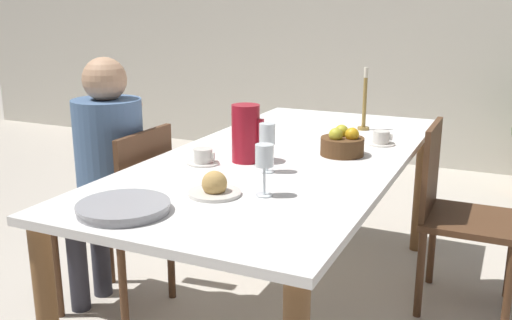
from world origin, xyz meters
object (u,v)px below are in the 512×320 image
object	(u,v)px
fruit_bowl	(342,144)
wine_glass_juice	(264,159)
chair_person_side	(125,215)
person_seated	(105,165)
chair_opposite	(456,211)
red_pitcher	(246,133)
candlestick_tall	(364,106)
wine_glass_water	(267,137)
bread_plate	(215,187)
teacup_across	(381,139)
teacup_near_person	(203,157)
serving_tray	(123,207)

from	to	relation	value
fruit_bowl	wine_glass_juice	bearing A→B (deg)	-97.28
chair_person_side	person_seated	size ratio (longest dim) A/B	0.74
chair_opposite	fruit_bowl	distance (m)	0.67
red_pitcher	candlestick_tall	distance (m)	0.86
red_pitcher	fruit_bowl	size ratio (longest dim) A/B	1.27
wine_glass_water	bread_plate	distance (m)	0.35
red_pitcher	teacup_across	xyz separation A→B (m)	(0.44, 0.53, -0.09)
bread_plate	candlestick_tall	world-z (taller)	candlestick_tall
chair_person_side	teacup_near_person	xyz separation A→B (m)	(0.43, -0.03, 0.33)
bread_plate	chair_opposite	bearing A→B (deg)	56.34
chair_person_side	teacup_across	xyz separation A→B (m)	(1.01, 0.61, 0.33)
chair_person_side	red_pitcher	distance (m)	0.71
chair_opposite	wine_glass_water	xyz separation A→B (m)	(-0.64, -0.72, 0.44)
chair_opposite	teacup_across	world-z (taller)	chair_opposite
chair_person_side	serving_tray	bearing A→B (deg)	-141.57
chair_person_side	bread_plate	distance (m)	0.82
teacup_across	fruit_bowl	size ratio (longest dim) A/B	0.70
chair_opposite	wine_glass_water	world-z (taller)	wine_glass_water
chair_opposite	teacup_near_person	xyz separation A→B (m)	(-0.92, -0.72, 0.33)
teacup_across	bread_plate	xyz separation A→B (m)	(-0.35, -0.96, 0.00)
teacup_near_person	fruit_bowl	size ratio (longest dim) A/B	0.70
chair_opposite	serving_tray	distance (m)	1.60
chair_opposite	candlestick_tall	distance (m)	0.69
chair_person_side	wine_glass_water	world-z (taller)	wine_glass_water
person_seated	bread_plate	size ratio (longest dim) A/B	6.55
person_seated	teacup_across	xyz separation A→B (m)	(1.09, 0.62, 0.10)
wine_glass_juice	teacup_near_person	size ratio (longest dim) A/B	1.36
chair_opposite	wine_glass_water	bearing A→B (deg)	-41.89
chair_opposite	serving_tray	world-z (taller)	chair_opposite
chair_person_side	wine_glass_juice	xyz separation A→B (m)	(0.82, -0.29, 0.43)
teacup_across	fruit_bowl	world-z (taller)	fruit_bowl
chair_opposite	teacup_across	bearing A→B (deg)	-76.54
bread_plate	person_seated	bearing A→B (deg)	155.42
person_seated	serving_tray	size ratio (longest dim) A/B	4.09
chair_person_side	wine_glass_water	size ratio (longest dim) A/B	4.60
person_seated	serving_tray	bearing A→B (deg)	-136.66
chair_opposite	person_seated	distance (m)	1.62
person_seated	serving_tray	xyz separation A→B (m)	(0.57, -0.61, 0.09)
teacup_across	wine_glass_juice	bearing A→B (deg)	-101.87
serving_tray	bread_plate	world-z (taller)	bread_plate
wine_glass_juice	candlestick_tall	world-z (taller)	candlestick_tall
wine_glass_juice	serving_tray	xyz separation A→B (m)	(-0.33, -0.33, -0.11)
person_seated	candlestick_tall	world-z (taller)	person_seated
chair_person_side	candlestick_tall	size ratio (longest dim) A/B	2.74
serving_tray	bread_plate	distance (m)	0.32
person_seated	bread_plate	world-z (taller)	person_seated
chair_person_side	fruit_bowl	xyz separation A→B (m)	(0.90, 0.35, 0.35)
person_seated	wine_glass_juice	world-z (taller)	person_seated
red_pitcher	teacup_across	distance (m)	0.69
wine_glass_water	bread_plate	size ratio (longest dim) A/B	1.05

